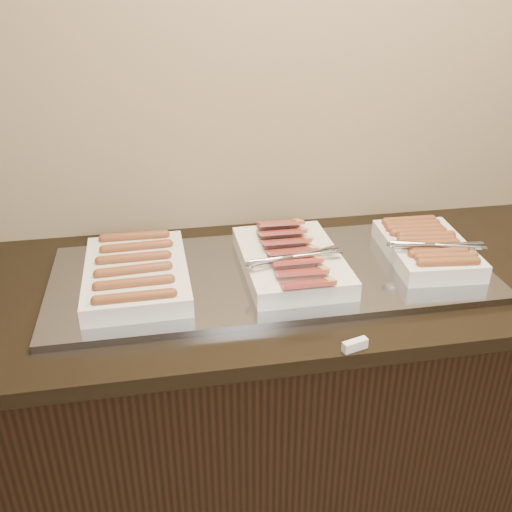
{
  "coord_description": "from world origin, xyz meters",
  "views": [
    {
      "loc": [
        -0.31,
        0.78,
        1.68
      ],
      "look_at": [
        -0.07,
        2.13,
        0.97
      ],
      "focal_mm": 40.0,
      "sensor_mm": 36.0,
      "label": 1
    }
  ],
  "objects_px": {
    "counter": "(278,400)",
    "dish_center": "(291,260)",
    "dish_right": "(427,247)",
    "warming_tray": "(271,274)",
    "dish_left": "(136,273)"
  },
  "relations": [
    {
      "from": "counter",
      "to": "dish_right",
      "type": "height_order",
      "value": "dish_right"
    },
    {
      "from": "warming_tray",
      "to": "dish_left",
      "type": "xyz_separation_m",
      "value": [
        -0.37,
        0.0,
        0.04
      ]
    },
    {
      "from": "counter",
      "to": "dish_right",
      "type": "distance_m",
      "value": 0.66
    },
    {
      "from": "counter",
      "to": "dish_left",
      "type": "height_order",
      "value": "dish_left"
    },
    {
      "from": "dish_left",
      "to": "dish_center",
      "type": "height_order",
      "value": "dish_center"
    },
    {
      "from": "counter",
      "to": "dish_right",
      "type": "xyz_separation_m",
      "value": [
        0.43,
        -0.0,
        0.5
      ]
    },
    {
      "from": "dish_left",
      "to": "dish_center",
      "type": "relative_size",
      "value": 0.97
    },
    {
      "from": "dish_center",
      "to": "dish_right",
      "type": "height_order",
      "value": "dish_center"
    },
    {
      "from": "dish_center",
      "to": "dish_right",
      "type": "distance_m",
      "value": 0.4
    },
    {
      "from": "warming_tray",
      "to": "dish_center",
      "type": "relative_size",
      "value": 2.88
    },
    {
      "from": "dish_center",
      "to": "dish_right",
      "type": "bearing_deg",
      "value": -0.8
    },
    {
      "from": "warming_tray",
      "to": "dish_left",
      "type": "bearing_deg",
      "value": 180.0
    },
    {
      "from": "dish_right",
      "to": "counter",
      "type": "bearing_deg",
      "value": -176.59
    },
    {
      "from": "warming_tray",
      "to": "dish_left",
      "type": "height_order",
      "value": "dish_left"
    },
    {
      "from": "counter",
      "to": "dish_center",
      "type": "distance_m",
      "value": 0.5
    }
  ]
}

